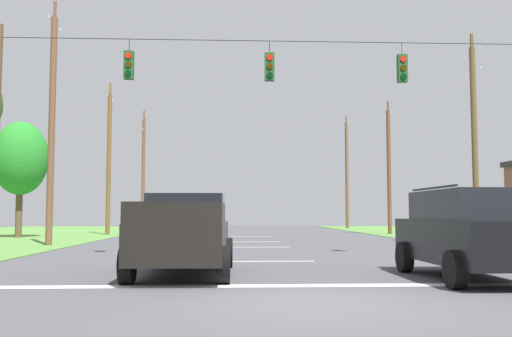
{
  "coord_description": "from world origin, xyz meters",
  "views": [
    {
      "loc": [
        -1.38,
        -9.74,
        1.48
      ],
      "look_at": [
        -0.39,
        11.5,
        3.1
      ],
      "focal_mm": 40.97,
      "sensor_mm": 36.0,
      "label": 1
    }
  ],
  "objects_px": {
    "overhead_signal_span": "(267,130)",
    "distant_car_crossing_white": "(448,225)",
    "utility_pole_near_left": "(347,174)",
    "utility_pole_distant_left": "(143,170)",
    "pickup_truck": "(184,234)",
    "utility_pole_distant_right": "(109,161)",
    "utility_pole_mid_right": "(474,138)",
    "utility_pole_far_right": "(389,169)",
    "tree_roadside_right": "(20,159)",
    "suv_black": "(470,232)",
    "utility_pole_far_left": "(52,126)"
  },
  "relations": [
    {
      "from": "utility_pole_far_right",
      "to": "tree_roadside_right",
      "type": "distance_m",
      "value": 24.02
    },
    {
      "from": "utility_pole_near_left",
      "to": "utility_pole_far_left",
      "type": "distance_m",
      "value": 34.33
    },
    {
      "from": "pickup_truck",
      "to": "utility_pole_distant_left",
      "type": "relative_size",
      "value": 0.49
    },
    {
      "from": "distant_car_crossing_white",
      "to": "utility_pole_near_left",
      "type": "xyz_separation_m",
      "value": [
        -1.25,
        22.2,
        4.44
      ]
    },
    {
      "from": "pickup_truck",
      "to": "utility_pole_distant_left",
      "type": "bearing_deg",
      "value": 99.71
    },
    {
      "from": "overhead_signal_span",
      "to": "utility_pole_distant_left",
      "type": "relative_size",
      "value": 1.64
    },
    {
      "from": "utility_pole_far_right",
      "to": "utility_pole_near_left",
      "type": "height_order",
      "value": "utility_pole_near_left"
    },
    {
      "from": "suv_black",
      "to": "utility_pole_near_left",
      "type": "bearing_deg",
      "value": 82.07
    },
    {
      "from": "suv_black",
      "to": "overhead_signal_span",
      "type": "bearing_deg",
      "value": 122.04
    },
    {
      "from": "utility_pole_far_left",
      "to": "utility_pole_distant_left",
      "type": "relative_size",
      "value": 1.01
    },
    {
      "from": "utility_pole_distant_right",
      "to": "tree_roadside_right",
      "type": "relative_size",
      "value": 1.5
    },
    {
      "from": "overhead_signal_span",
      "to": "distant_car_crossing_white",
      "type": "relative_size",
      "value": 4.15
    },
    {
      "from": "utility_pole_far_left",
      "to": "utility_pole_distant_right",
      "type": "height_order",
      "value": "utility_pole_far_left"
    },
    {
      "from": "overhead_signal_span",
      "to": "utility_pole_distant_right",
      "type": "relative_size",
      "value": 1.75
    },
    {
      "from": "pickup_truck",
      "to": "utility_pole_mid_right",
      "type": "bearing_deg",
      "value": 44.08
    },
    {
      "from": "distant_car_crossing_white",
      "to": "utility_pole_far_left",
      "type": "height_order",
      "value": "utility_pole_far_left"
    },
    {
      "from": "pickup_truck",
      "to": "utility_pole_near_left",
      "type": "bearing_deg",
      "value": 73.21
    },
    {
      "from": "overhead_signal_span",
      "to": "utility_pole_far_right",
      "type": "xyz_separation_m",
      "value": [
        9.84,
        20.58,
        0.24
      ]
    },
    {
      "from": "overhead_signal_span",
      "to": "utility_pole_far_right",
      "type": "distance_m",
      "value": 22.81
    },
    {
      "from": "suv_black",
      "to": "utility_pole_far_right",
      "type": "bearing_deg",
      "value": 78.03
    },
    {
      "from": "pickup_truck",
      "to": "distant_car_crossing_white",
      "type": "bearing_deg",
      "value": 53.97
    },
    {
      "from": "distant_car_crossing_white",
      "to": "utility_pole_near_left",
      "type": "relative_size",
      "value": 0.41
    },
    {
      "from": "pickup_truck",
      "to": "utility_pole_mid_right",
      "type": "xyz_separation_m",
      "value": [
        12.41,
        12.02,
        3.96
      ]
    },
    {
      "from": "suv_black",
      "to": "distant_car_crossing_white",
      "type": "xyz_separation_m",
      "value": [
        7.14,
        20.1,
        -0.27
      ]
    },
    {
      "from": "utility_pole_distant_right",
      "to": "pickup_truck",
      "type": "bearing_deg",
      "value": -74.54
    },
    {
      "from": "pickup_truck",
      "to": "utility_pole_near_left",
      "type": "distance_m",
      "value": 42.91
    },
    {
      "from": "utility_pole_distant_left",
      "to": "utility_pole_far_left",
      "type": "bearing_deg",
      "value": -90.2
    },
    {
      "from": "pickup_truck",
      "to": "utility_pole_mid_right",
      "type": "distance_m",
      "value": 17.73
    },
    {
      "from": "utility_pole_near_left",
      "to": "utility_pole_distant_left",
      "type": "height_order",
      "value": "utility_pole_distant_left"
    },
    {
      "from": "utility_pole_near_left",
      "to": "utility_pole_far_left",
      "type": "relative_size",
      "value": 0.96
    },
    {
      "from": "utility_pole_mid_right",
      "to": "utility_pole_far_left",
      "type": "height_order",
      "value": "utility_pole_far_left"
    },
    {
      "from": "distant_car_crossing_white",
      "to": "tree_roadside_right",
      "type": "height_order",
      "value": "tree_roadside_right"
    },
    {
      "from": "utility_pole_near_left",
      "to": "utility_pole_far_left",
      "type": "xyz_separation_m",
      "value": [
        -19.35,
        -28.35,
        0.2
      ]
    },
    {
      "from": "overhead_signal_span",
      "to": "pickup_truck",
      "type": "relative_size",
      "value": 3.35
    },
    {
      "from": "tree_roadside_right",
      "to": "distant_car_crossing_white",
      "type": "bearing_deg",
      "value": -5.45
    },
    {
      "from": "utility_pole_mid_right",
      "to": "utility_pole_far_right",
      "type": "height_order",
      "value": "utility_pole_mid_right"
    },
    {
      "from": "utility_pole_far_left",
      "to": "utility_pole_distant_left",
      "type": "xyz_separation_m",
      "value": [
        0.1,
        27.91,
        0.03
      ]
    },
    {
      "from": "overhead_signal_span",
      "to": "distant_car_crossing_white",
      "type": "height_order",
      "value": "overhead_signal_span"
    },
    {
      "from": "distant_car_crossing_white",
      "to": "utility_pole_far_right",
      "type": "xyz_separation_m",
      "value": [
        -1.39,
        7.02,
        3.71
      ]
    },
    {
      "from": "distant_car_crossing_white",
      "to": "utility_pole_distant_left",
      "type": "relative_size",
      "value": 0.4
    },
    {
      "from": "utility_pole_mid_right",
      "to": "pickup_truck",
      "type": "bearing_deg",
      "value": -135.92
    },
    {
      "from": "pickup_truck",
      "to": "utility_pole_distant_left",
      "type": "distance_m",
      "value": 41.27
    },
    {
      "from": "overhead_signal_span",
      "to": "utility_pole_far_right",
      "type": "height_order",
      "value": "utility_pole_far_right"
    },
    {
      "from": "utility_pole_distant_left",
      "to": "tree_roadside_right",
      "type": "distance_m",
      "value": 19.91
    },
    {
      "from": "pickup_truck",
      "to": "utility_pole_distant_right",
      "type": "bearing_deg",
      "value": 105.46
    },
    {
      "from": "pickup_truck",
      "to": "distant_car_crossing_white",
      "type": "xyz_separation_m",
      "value": [
        13.58,
        18.67,
        -0.18
      ]
    },
    {
      "from": "pickup_truck",
      "to": "utility_pole_distant_right",
      "type": "relative_size",
      "value": 0.52
    },
    {
      "from": "suv_black",
      "to": "utility_pole_near_left",
      "type": "distance_m",
      "value": 42.91
    },
    {
      "from": "distant_car_crossing_white",
      "to": "utility_pole_distant_left",
      "type": "height_order",
      "value": "utility_pole_distant_left"
    },
    {
      "from": "distant_car_crossing_white",
      "to": "utility_pole_mid_right",
      "type": "xyz_separation_m",
      "value": [
        -1.17,
        -6.65,
        4.14
      ]
    }
  ]
}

